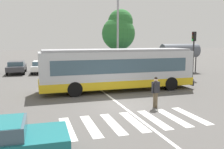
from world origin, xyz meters
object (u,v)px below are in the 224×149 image
Objects in this scene: background_tree_right at (119,30)px; parked_car_blue at (130,63)px; parked_car_silver at (109,64)px; traffic_light_far_corner at (194,47)px; parked_car_white at (41,66)px; parked_car_black at (65,65)px; bus_stop_shelter at (180,51)px; city_transit_bus at (118,69)px; parked_car_charcoal at (17,67)px; parked_car_teal at (89,65)px; twin_arm_street_lamp at (118,24)px; pedestrian_crossing_street at (156,90)px.

parked_car_blue is at bearing -65.91° from background_tree_right.
traffic_light_far_corner reaches higher than parked_car_silver.
parked_car_white is 1.01× the size of parked_car_black.
bus_stop_shelter is (1.19, 4.24, -0.60)m from traffic_light_far_corner.
city_transit_bus is at bearing -115.25° from parked_car_blue.
parked_car_white is at bearing -178.93° from parked_car_silver.
parked_car_charcoal and parked_car_white have the same top height.
bus_stop_shelter reaches higher than city_transit_bus.
traffic_light_far_corner is at bearing -70.73° from parked_car_blue.
city_transit_bus reaches higher than parked_car_blue.
city_transit_bus is 13.01m from parked_car_white.
parked_car_blue is (5.34, 0.19, 0.00)m from parked_car_teal.
background_tree_right is (10.10, 2.13, 4.19)m from parked_car_white.
traffic_light_far_corner reaches higher than bus_stop_shelter.
traffic_light_far_corner is (11.23, -8.56, 2.26)m from parked_car_black.
parked_car_black is 0.99× the size of parked_car_blue.
bus_stop_shelter is at bearing -14.40° from parked_car_charcoal.
bus_stop_shelter is 0.54× the size of twin_arm_street_lamp.
parked_car_blue is at bearing 73.11° from pedestrian_crossing_street.
parked_car_charcoal is 12.35m from twin_arm_street_lamp.
parked_car_charcoal is 0.98× the size of parked_car_blue.
parked_car_teal is 2.58m from parked_car_silver.
bus_stop_shelter is at bearing -51.56° from background_tree_right.
twin_arm_street_lamp is 1.08× the size of background_tree_right.
parked_car_black is at bearing 0.52° from parked_car_white.
bus_stop_shelter reaches higher than parked_car_teal.
twin_arm_street_lamp reaches higher than bus_stop_shelter.
parked_car_blue is 0.56× the size of twin_arm_street_lamp.
pedestrian_crossing_street is 0.21× the size of twin_arm_street_lamp.
parked_car_silver and parked_car_blue have the same top height.
city_transit_bus is 14.44m from parked_car_charcoal.
pedestrian_crossing_street is 0.38× the size of bus_stop_shelter.
parked_car_black is 0.60× the size of background_tree_right.
parked_car_charcoal and parked_car_silver have the same top height.
parked_car_teal is 7.55m from twin_arm_street_lamp.
twin_arm_street_lamp is at bearing 157.86° from traffic_light_far_corner.
parked_car_charcoal is at bearing 174.14° from parked_car_white.
parked_car_black is 1.03× the size of traffic_light_far_corner.
parked_car_black is 1.03× the size of bus_stop_shelter.
parked_car_black is at bearing -2.54° from parked_car_charcoal.
parked_car_white is 15.89m from bus_stop_shelter.
background_tree_right is at bearing 110.13° from traffic_light_far_corner.
twin_arm_street_lamp is (-6.76, 2.75, 2.19)m from traffic_light_far_corner.
background_tree_right is (4.91, 14.03, 3.37)m from city_transit_bus.
traffic_light_far_corner reaches higher than parked_car_blue.
parked_car_white is 0.56× the size of twin_arm_street_lamp.
parked_car_white is (-5.19, 11.90, -0.82)m from city_transit_bus.
traffic_light_far_corner is (8.42, -8.62, 2.26)m from parked_car_teal.
parked_car_white and parked_car_black have the same top height.
bus_stop_shelter is at bearing 74.28° from traffic_light_far_corner.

